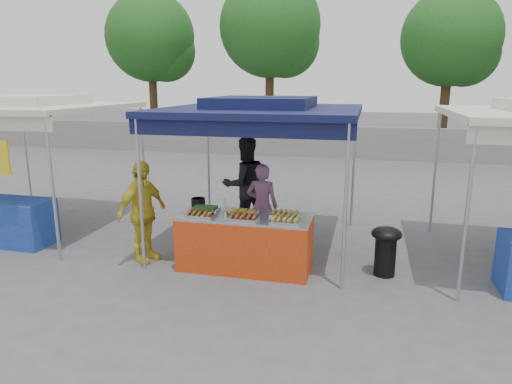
% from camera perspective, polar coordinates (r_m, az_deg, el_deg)
% --- Properties ---
extents(ground_plane, '(80.00, 80.00, 0.00)m').
position_cam_1_polar(ground_plane, '(7.26, -1.14, -9.17)').
color(ground_plane, '#535355').
extents(back_wall, '(40.00, 0.25, 1.20)m').
position_cam_1_polar(back_wall, '(17.70, 8.11, 6.24)').
color(back_wall, slate).
rests_on(back_wall, ground_plane).
extents(main_canopy, '(3.20, 3.20, 2.57)m').
position_cam_1_polar(main_canopy, '(7.65, 0.67, 10.29)').
color(main_canopy, '#AEAEB4').
rests_on(main_canopy, ground_plane).
extents(neighbor_stall_left, '(3.20, 3.20, 2.57)m').
position_cam_1_polar(neighbor_stall_left, '(9.49, -27.56, 4.72)').
color(neighbor_stall_left, '#AEAEB4').
rests_on(neighbor_stall_left, ground_plane).
extents(tree_0, '(3.92, 3.92, 6.73)m').
position_cam_1_polar(tree_0, '(21.88, -12.62, 17.95)').
color(tree_0, '#3C2A17').
rests_on(tree_0, ground_plane).
extents(tree_1, '(4.14, 4.14, 7.11)m').
position_cam_1_polar(tree_1, '(19.81, 2.23, 19.49)').
color(tree_1, '#3C2A17').
rests_on(tree_1, ground_plane).
extents(tree_2, '(3.69, 3.66, 6.29)m').
position_cam_1_polar(tree_2, '(19.64, 23.52, 16.83)').
color(tree_2, '#3C2A17').
rests_on(tree_2, ground_plane).
extents(vendor_table, '(2.00, 0.80, 0.85)m').
position_cam_1_polar(vendor_table, '(7.02, -1.37, -6.27)').
color(vendor_table, '#B33510').
rests_on(vendor_table, ground_plane).
extents(food_tray_fl, '(0.42, 0.30, 0.07)m').
position_cam_1_polar(food_tray_fl, '(6.85, -6.96, -2.83)').
color(food_tray_fl, '#B9B9BE').
rests_on(food_tray_fl, vendor_table).
extents(food_tray_fm, '(0.42, 0.30, 0.07)m').
position_cam_1_polar(food_tray_fm, '(6.65, -1.55, -3.24)').
color(food_tray_fm, '#B9B9BE').
rests_on(food_tray_fm, vendor_table).
extents(food_tray_fr, '(0.42, 0.30, 0.07)m').
position_cam_1_polar(food_tray_fr, '(6.51, 3.67, -3.62)').
color(food_tray_fr, '#B9B9BE').
rests_on(food_tray_fr, vendor_table).
extents(food_tray_bl, '(0.42, 0.30, 0.07)m').
position_cam_1_polar(food_tray_bl, '(7.14, -6.40, -2.14)').
color(food_tray_bl, '#B9B9BE').
rests_on(food_tray_bl, vendor_table).
extents(food_tray_bm, '(0.42, 0.30, 0.07)m').
position_cam_1_polar(food_tray_bm, '(6.94, -1.67, -2.53)').
color(food_tray_bm, '#B9B9BE').
rests_on(food_tray_bm, vendor_table).
extents(food_tray_br, '(0.42, 0.30, 0.07)m').
position_cam_1_polar(food_tray_br, '(6.82, 3.62, -2.82)').
color(food_tray_br, '#B9B9BE').
rests_on(food_tray_br, vendor_table).
extents(cooking_pot, '(0.22, 0.22, 0.13)m').
position_cam_1_polar(cooking_pot, '(7.44, -7.24, -1.27)').
color(cooking_pot, black).
rests_on(cooking_pot, vendor_table).
extents(skewer_cup, '(0.08, 0.08, 0.10)m').
position_cam_1_polar(skewer_cup, '(6.78, -3.83, -2.80)').
color(skewer_cup, '#AEAEB4').
rests_on(skewer_cup, vendor_table).
extents(wok_burner, '(0.45, 0.45, 0.75)m').
position_cam_1_polar(wok_burner, '(7.03, 15.91, -6.60)').
color(wok_burner, black).
rests_on(wok_burner, ground_plane).
extents(crate_left, '(0.50, 0.35, 0.30)m').
position_cam_1_polar(crate_left, '(7.79, -1.90, -6.40)').
color(crate_left, '#122896').
rests_on(crate_left, ground_plane).
extents(crate_right, '(0.54, 0.38, 0.32)m').
position_cam_1_polar(crate_right, '(7.59, 1.42, -6.82)').
color(crate_right, '#122896').
rests_on(crate_right, ground_plane).
extents(crate_stacked, '(0.51, 0.36, 0.31)m').
position_cam_1_polar(crate_stacked, '(7.49, 1.44, -4.56)').
color(crate_stacked, '#122896').
rests_on(crate_stacked, crate_right).
extents(vendor_woman, '(0.54, 0.36, 1.48)m').
position_cam_1_polar(vendor_woman, '(7.81, 0.77, -1.78)').
color(vendor_woman, '#7F5172').
rests_on(vendor_woman, ground_plane).
extents(helper_man, '(1.12, 1.08, 1.83)m').
position_cam_1_polar(helper_man, '(8.65, -1.38, 0.91)').
color(helper_man, black).
rests_on(helper_man, ground_plane).
extents(customer_person, '(0.70, 1.03, 1.63)m').
position_cam_1_polar(customer_person, '(7.42, -14.04, -2.42)').
color(customer_person, gold).
rests_on(customer_person, ground_plane).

